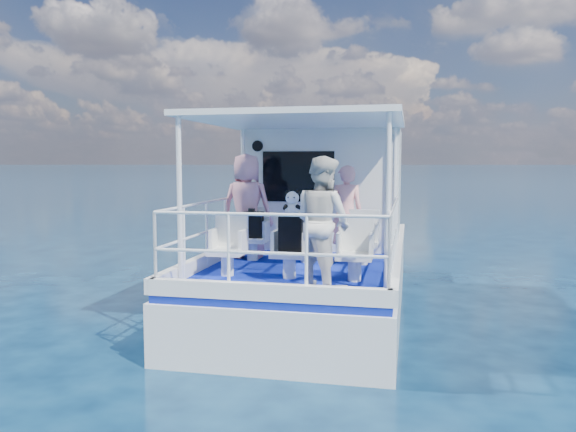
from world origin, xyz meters
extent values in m
plane|color=#071C33|center=(0.00, 0.00, 0.00)|extent=(2000.00, 2000.00, 0.00)
cube|color=white|center=(0.00, 1.00, 0.00)|extent=(3.00, 7.00, 1.60)
cube|color=navy|center=(0.00, 1.00, 0.85)|extent=(2.90, 6.90, 0.10)
cube|color=white|center=(0.00, 2.30, 2.00)|extent=(2.85, 2.00, 2.20)
cube|color=white|center=(0.00, -0.20, 3.14)|extent=(3.00, 3.20, 0.08)
cylinder|color=white|center=(-1.35, -1.70, 2.00)|extent=(0.07, 0.07, 2.20)
cylinder|color=white|center=(1.35, -1.70, 2.00)|extent=(0.07, 0.07, 2.20)
cylinder|color=white|center=(-1.35, 1.20, 2.00)|extent=(0.07, 0.07, 2.20)
cylinder|color=white|center=(1.35, 1.20, 2.00)|extent=(0.07, 0.07, 2.20)
cube|color=silver|center=(-0.90, 0.20, 1.09)|extent=(0.48, 0.46, 0.38)
cube|color=silver|center=(0.00, 0.20, 1.09)|extent=(0.48, 0.46, 0.38)
cube|color=silver|center=(0.90, 0.20, 1.09)|extent=(0.48, 0.46, 0.38)
cube|color=silver|center=(-0.90, -1.10, 1.09)|extent=(0.48, 0.46, 0.38)
cube|color=silver|center=(0.00, -1.10, 1.09)|extent=(0.48, 0.46, 0.38)
cube|color=silver|center=(0.90, -1.10, 1.09)|extent=(0.48, 0.46, 0.38)
imported|color=pink|center=(-1.05, 0.38, 1.77)|extent=(0.67, 0.50, 1.75)
imported|color=pink|center=(0.60, 0.47, 1.68)|extent=(0.63, 0.48, 1.56)
imported|color=silver|center=(0.53, -1.55, 1.74)|extent=(1.03, 1.01, 1.68)
cube|color=black|center=(-0.87, 0.14, 1.49)|extent=(0.32, 0.18, 0.42)
cube|color=black|center=(0.03, -1.14, 1.52)|extent=(0.32, 0.18, 0.49)
cube|color=black|center=(-0.89, 0.12, 1.73)|extent=(0.10, 0.06, 0.06)
camera|label=1|loc=(1.60, -8.59, 2.49)|focal=35.00mm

